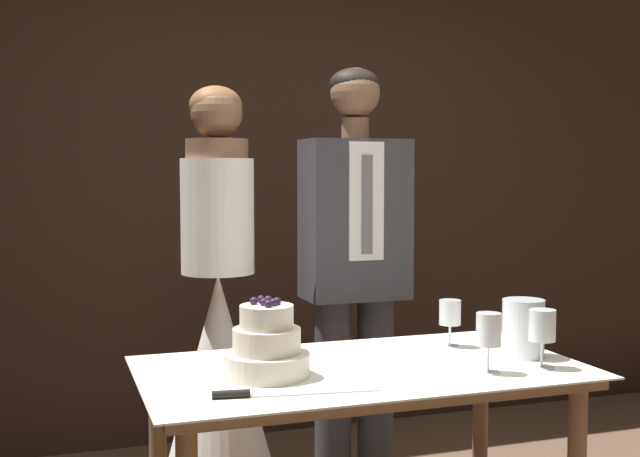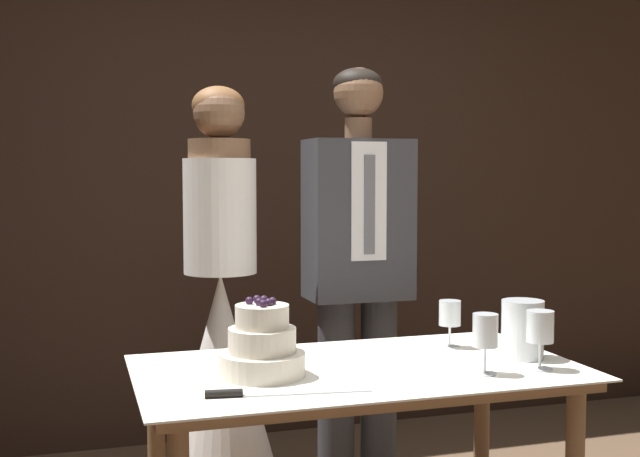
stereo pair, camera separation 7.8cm
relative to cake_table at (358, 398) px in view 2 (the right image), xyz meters
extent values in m
cube|color=black|center=(0.07, 1.83, 0.60)|extent=(5.32, 0.12, 2.57)
cylinder|color=brown|center=(0.58, 0.28, -0.31)|extent=(0.06, 0.06, 0.74)
cube|color=brown|center=(0.00, 0.00, 0.08)|extent=(1.28, 0.68, 0.03)
cube|color=white|center=(0.00, 0.00, 0.10)|extent=(1.34, 0.74, 0.01)
cylinder|color=silver|center=(-0.30, -0.02, 0.13)|extent=(0.25, 0.25, 0.07)
cylinder|color=silver|center=(-0.30, -0.02, 0.20)|extent=(0.20, 0.20, 0.07)
cylinder|color=silver|center=(-0.30, -0.02, 0.27)|extent=(0.16, 0.16, 0.07)
sphere|color=#2D1933|center=(-0.27, -0.02, 0.32)|extent=(0.02, 0.02, 0.02)
sphere|color=#2D1933|center=(-0.29, 0.01, 0.32)|extent=(0.02, 0.02, 0.02)
sphere|color=#2D1933|center=(-0.31, 0.03, 0.32)|extent=(0.02, 0.02, 0.02)
sphere|color=#2D1933|center=(-0.34, 0.00, 0.32)|extent=(0.02, 0.02, 0.02)
sphere|color=#2D1933|center=(-0.31, -0.03, 0.32)|extent=(0.02, 0.02, 0.02)
sphere|color=#2D1933|center=(-0.31, -0.06, 0.32)|extent=(0.02, 0.02, 0.02)
sphere|color=#2D1933|center=(-0.29, -0.04, 0.32)|extent=(0.02, 0.02, 0.02)
cube|color=silver|center=(-0.23, -0.24, 0.10)|extent=(0.35, 0.07, 0.00)
cylinder|color=black|center=(-0.45, -0.21, 0.11)|extent=(0.10, 0.04, 0.02)
cylinder|color=silver|center=(0.39, 0.17, 0.10)|extent=(0.07, 0.07, 0.00)
cylinder|color=silver|center=(0.39, 0.17, 0.14)|extent=(0.01, 0.01, 0.07)
cylinder|color=silver|center=(0.39, 0.17, 0.22)|extent=(0.07, 0.07, 0.08)
cylinder|color=silver|center=(0.51, -0.19, 0.10)|extent=(0.08, 0.08, 0.00)
cylinder|color=silver|center=(0.51, -0.19, 0.14)|extent=(0.01, 0.01, 0.08)
cylinder|color=silver|center=(0.51, -0.19, 0.23)|extent=(0.08, 0.08, 0.10)
cylinder|color=silver|center=(0.33, -0.20, 0.10)|extent=(0.07, 0.07, 0.00)
cylinder|color=silver|center=(0.33, -0.20, 0.14)|extent=(0.01, 0.01, 0.08)
cylinder|color=silver|center=(0.33, -0.20, 0.23)|extent=(0.07, 0.07, 0.10)
cylinder|color=maroon|center=(0.33, -0.20, 0.20)|extent=(0.06, 0.06, 0.03)
cylinder|color=silver|center=(0.54, -0.05, 0.19)|extent=(0.13, 0.13, 0.19)
cylinder|color=beige|center=(0.54, -0.05, 0.14)|extent=(0.06, 0.06, 0.08)
sphere|color=#F9CC4C|center=(0.54, -0.05, 0.19)|extent=(0.02, 0.02, 0.02)
cone|color=white|center=(-0.28, 0.78, -0.19)|extent=(0.54, 0.54, 0.98)
cylinder|color=white|center=(-0.28, 0.78, 0.52)|extent=(0.28, 0.28, 0.44)
cylinder|color=brown|center=(-0.28, 0.78, 0.78)|extent=(0.24, 0.24, 0.07)
sphere|color=brown|center=(-0.28, 0.78, 0.92)|extent=(0.20, 0.20, 0.20)
ellipsoid|color=brown|center=(-0.28, 0.79, 0.95)|extent=(0.20, 0.20, 0.15)
cylinder|color=#38383D|center=(0.19, 0.78, -0.25)|extent=(0.15, 0.15, 0.86)
cylinder|color=#38383D|center=(0.38, 0.78, -0.25)|extent=(0.15, 0.15, 0.86)
cube|color=#38383D|center=(0.28, 0.78, 0.50)|extent=(0.41, 0.24, 0.64)
cube|color=white|center=(0.28, 0.65, 0.58)|extent=(0.15, 0.01, 0.46)
cube|color=slate|center=(0.28, 0.65, 0.57)|extent=(0.04, 0.01, 0.39)
cylinder|color=brown|center=(0.28, 0.78, 0.87)|extent=(0.11, 0.11, 0.09)
sphere|color=brown|center=(0.28, 0.78, 1.01)|extent=(0.20, 0.20, 0.20)
ellipsoid|color=black|center=(0.28, 0.79, 1.04)|extent=(0.20, 0.20, 0.13)
camera|label=1|loc=(-0.90, -2.24, 0.69)|focal=45.00mm
camera|label=2|loc=(-0.82, -2.27, 0.69)|focal=45.00mm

